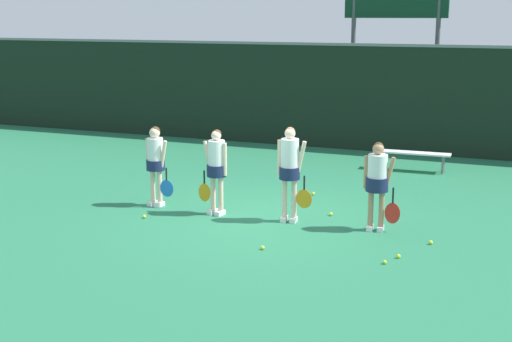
% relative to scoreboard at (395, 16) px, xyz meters
% --- Properties ---
extents(ground_plane, '(140.00, 140.00, 0.00)m').
position_rel_scoreboard_xyz_m(ground_plane, '(-0.61, -9.51, -3.81)').
color(ground_plane, '#26724C').
extents(fence_windscreen, '(60.00, 0.08, 3.06)m').
position_rel_scoreboard_xyz_m(fence_windscreen, '(-0.61, -1.91, -2.27)').
color(fence_windscreen, black).
rests_on(fence_windscreen, ground_plane).
extents(scoreboard, '(3.11, 0.15, 4.95)m').
position_rel_scoreboard_xyz_m(scoreboard, '(0.00, 0.00, 0.00)').
color(scoreboard, '#515156').
rests_on(scoreboard, ground_plane).
extents(bench_courtside, '(1.90, 0.42, 0.48)m').
position_rel_scoreboard_xyz_m(bench_courtside, '(1.39, -4.14, -3.40)').
color(bench_courtside, silver).
rests_on(bench_courtside, ground_plane).
extents(player_0, '(0.66, 0.38, 1.65)m').
position_rel_scoreboard_xyz_m(player_0, '(-2.88, -9.48, -2.84)').
color(player_0, beige).
rests_on(player_0, ground_plane).
extents(player_1, '(0.65, 0.39, 1.69)m').
position_rel_scoreboard_xyz_m(player_1, '(-1.46, -9.59, -2.82)').
color(player_1, beige).
rests_on(player_1, ground_plane).
extents(player_2, '(0.68, 0.39, 1.81)m').
position_rel_scoreboard_xyz_m(player_2, '(0.03, -9.52, -2.73)').
color(player_2, beige).
rests_on(player_2, ground_plane).
extents(player_3, '(0.68, 0.41, 1.63)m').
position_rel_scoreboard_xyz_m(player_3, '(1.69, -9.46, -2.85)').
color(player_3, tan).
rests_on(player_3, ground_plane).
extents(tennis_ball_0, '(0.07, 0.07, 0.07)m').
position_rel_scoreboard_xyz_m(tennis_ball_0, '(2.37, -10.84, -3.78)').
color(tennis_ball_0, '#CCE033').
rests_on(tennis_ball_0, ground_plane).
extents(tennis_ball_1, '(0.07, 0.07, 0.07)m').
position_rel_scoreboard_xyz_m(tennis_ball_1, '(-0.15, -7.44, -3.78)').
color(tennis_ball_1, '#CCE033').
rests_on(tennis_ball_1, ground_plane).
extents(tennis_ball_2, '(0.07, 0.07, 0.07)m').
position_rel_scoreboard_xyz_m(tennis_ball_2, '(0.18, -11.27, -3.78)').
color(tennis_ball_2, '#CCE033').
rests_on(tennis_ball_2, ground_plane).
extents(tennis_ball_3, '(0.07, 0.07, 0.07)m').
position_rel_scoreboard_xyz_m(tennis_ball_3, '(-2.64, -10.39, -3.78)').
color(tennis_ball_3, '#CCE033').
rests_on(tennis_ball_3, ground_plane).
extents(tennis_ball_4, '(0.07, 0.07, 0.07)m').
position_rel_scoreboard_xyz_m(tennis_ball_4, '(0.66, -8.86, -3.78)').
color(tennis_ball_4, '#CCE033').
rests_on(tennis_ball_4, ground_plane).
extents(tennis_ball_5, '(0.07, 0.07, 0.07)m').
position_rel_scoreboard_xyz_m(tennis_ball_5, '(2.23, -11.20, -3.78)').
color(tennis_ball_5, '#CCE033').
rests_on(tennis_ball_5, ground_plane).
extents(tennis_ball_6, '(0.07, 0.07, 0.07)m').
position_rel_scoreboard_xyz_m(tennis_ball_6, '(2.75, -9.92, -3.78)').
color(tennis_ball_6, '#CCE033').
rests_on(tennis_ball_6, ground_plane).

